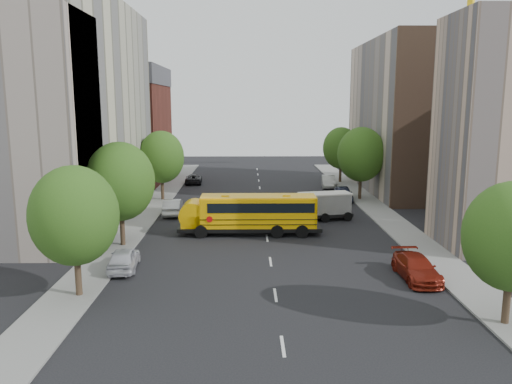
{
  "coord_description": "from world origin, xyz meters",
  "views": [
    {
      "loc": [
        -1.55,
        -40.63,
        10.71
      ],
      "look_at": [
        -0.82,
        2.0,
        3.05
      ],
      "focal_mm": 35.0,
      "sensor_mm": 36.0,
      "label": 1
    }
  ],
  "objects_px": {
    "school_bus": "(248,212)",
    "parked_car_4": "(343,193)",
    "parked_car_1": "(173,207)",
    "parked_car_0": "(124,259)",
    "street_tree_0": "(74,216)",
    "safari_truck": "(320,206)",
    "parked_car_3": "(416,268)",
    "street_tree_5": "(341,148)",
    "street_tree_1": "(120,181)",
    "parked_car_2": "(194,179)",
    "street_tree_2": "(161,157)",
    "street_tree_4": "(361,154)",
    "parked_car_5": "(328,181)"
  },
  "relations": [
    {
      "from": "parked_car_3",
      "to": "parked_car_1",
      "type": "bearing_deg",
      "value": 132.81
    },
    {
      "from": "school_bus",
      "to": "parked_car_4",
      "type": "bearing_deg",
      "value": 54.15
    },
    {
      "from": "street_tree_1",
      "to": "parked_car_3",
      "type": "bearing_deg",
      "value": -20.78
    },
    {
      "from": "street_tree_4",
      "to": "school_bus",
      "type": "bearing_deg",
      "value": -130.49
    },
    {
      "from": "street_tree_1",
      "to": "school_bus",
      "type": "bearing_deg",
      "value": 19.51
    },
    {
      "from": "street_tree_1",
      "to": "parked_car_2",
      "type": "xyz_separation_m",
      "value": [
        2.2,
        29.64,
        -4.32
      ]
    },
    {
      "from": "street_tree_2",
      "to": "school_bus",
      "type": "height_order",
      "value": "street_tree_2"
    },
    {
      "from": "street_tree_5",
      "to": "parked_car_4",
      "type": "bearing_deg",
      "value": -98.79
    },
    {
      "from": "parked_car_3",
      "to": "parked_car_4",
      "type": "relative_size",
      "value": 1.11
    },
    {
      "from": "street_tree_2",
      "to": "parked_car_1",
      "type": "distance_m",
      "value": 8.61
    },
    {
      "from": "parked_car_2",
      "to": "parked_car_3",
      "type": "distance_m",
      "value": 41.11
    },
    {
      "from": "street_tree_1",
      "to": "safari_truck",
      "type": "relative_size",
      "value": 1.28
    },
    {
      "from": "street_tree_2",
      "to": "safari_truck",
      "type": "xyz_separation_m",
      "value": [
        16.14,
        -9.72,
        -3.49
      ]
    },
    {
      "from": "street_tree_0",
      "to": "parked_car_2",
      "type": "distance_m",
      "value": 39.9
    },
    {
      "from": "parked_car_5",
      "to": "parked_car_4",
      "type": "bearing_deg",
      "value": -82.12
    },
    {
      "from": "parked_car_0",
      "to": "parked_car_4",
      "type": "xyz_separation_m",
      "value": [
        18.72,
        23.32,
        0.03
      ]
    },
    {
      "from": "safari_truck",
      "to": "parked_car_3",
      "type": "bearing_deg",
      "value": -88.74
    },
    {
      "from": "street_tree_0",
      "to": "street_tree_4",
      "type": "height_order",
      "value": "street_tree_4"
    },
    {
      "from": "safari_truck",
      "to": "parked_car_2",
      "type": "bearing_deg",
      "value": 111.35
    },
    {
      "from": "street_tree_2",
      "to": "parked_car_0",
      "type": "distance_m",
      "value": 23.85
    },
    {
      "from": "street_tree_4",
      "to": "street_tree_0",
      "type": "bearing_deg",
      "value": -128.16
    },
    {
      "from": "street_tree_5",
      "to": "parked_car_2",
      "type": "height_order",
      "value": "street_tree_5"
    },
    {
      "from": "street_tree_2",
      "to": "parked_car_3",
      "type": "distance_m",
      "value": 32.56
    },
    {
      "from": "safari_truck",
      "to": "parked_car_2",
      "type": "relative_size",
      "value": 1.36
    },
    {
      "from": "street_tree_1",
      "to": "parked_car_4",
      "type": "height_order",
      "value": "street_tree_1"
    },
    {
      "from": "parked_car_0",
      "to": "street_tree_1",
      "type": "bearing_deg",
      "value": -80.68
    },
    {
      "from": "school_bus",
      "to": "parked_car_4",
      "type": "xyz_separation_m",
      "value": [
        10.61,
        14.5,
        -1.08
      ]
    },
    {
      "from": "street_tree_1",
      "to": "street_tree_0",
      "type": "bearing_deg",
      "value": -90.0
    },
    {
      "from": "safari_truck",
      "to": "parked_car_0",
      "type": "xyz_separation_m",
      "value": [
        -14.74,
        -13.73,
        -0.6
      ]
    },
    {
      "from": "street_tree_1",
      "to": "parked_car_0",
      "type": "height_order",
      "value": "street_tree_1"
    },
    {
      "from": "parked_car_2",
      "to": "parked_car_4",
      "type": "height_order",
      "value": "parked_car_4"
    },
    {
      "from": "street_tree_2",
      "to": "safari_truck",
      "type": "bearing_deg",
      "value": -31.06
    },
    {
      "from": "street_tree_5",
      "to": "parked_car_0",
      "type": "distance_m",
      "value": 41.19
    },
    {
      "from": "school_bus",
      "to": "parked_car_2",
      "type": "distance_m",
      "value": 27.3
    },
    {
      "from": "street_tree_0",
      "to": "street_tree_2",
      "type": "bearing_deg",
      "value": 90.0
    },
    {
      "from": "parked_car_1",
      "to": "parked_car_4",
      "type": "distance_m",
      "value": 19.29
    },
    {
      "from": "parked_car_2",
      "to": "street_tree_0",
      "type": "bearing_deg",
      "value": 83.31
    },
    {
      "from": "parked_car_0",
      "to": "parked_car_1",
      "type": "height_order",
      "value": "parked_car_1"
    },
    {
      "from": "parked_car_3",
      "to": "street_tree_5",
      "type": "bearing_deg",
      "value": 85.48
    },
    {
      "from": "school_bus",
      "to": "safari_truck",
      "type": "distance_m",
      "value": 8.27
    },
    {
      "from": "street_tree_1",
      "to": "parked_car_4",
      "type": "xyz_separation_m",
      "value": [
        20.12,
        17.87,
        -4.19
      ]
    },
    {
      "from": "parked_car_0",
      "to": "parked_car_4",
      "type": "distance_m",
      "value": 29.9
    },
    {
      "from": "safari_truck",
      "to": "parked_car_3",
      "type": "xyz_separation_m",
      "value": [
        3.66,
        -15.79,
        -0.62
      ]
    },
    {
      "from": "street_tree_1",
      "to": "street_tree_2",
      "type": "distance_m",
      "value": 18.0
    },
    {
      "from": "school_bus",
      "to": "parked_car_1",
      "type": "relative_size",
      "value": 2.5
    },
    {
      "from": "street_tree_1",
      "to": "parked_car_0",
      "type": "bearing_deg",
      "value": -75.59
    },
    {
      "from": "street_tree_0",
      "to": "safari_truck",
      "type": "bearing_deg",
      "value": 48.55
    },
    {
      "from": "street_tree_2",
      "to": "parked_car_1",
      "type": "bearing_deg",
      "value": -73.16
    },
    {
      "from": "school_bus",
      "to": "parked_car_0",
      "type": "distance_m",
      "value": 12.03
    },
    {
      "from": "school_bus",
      "to": "parked_car_1",
      "type": "height_order",
      "value": "school_bus"
    }
  ]
}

